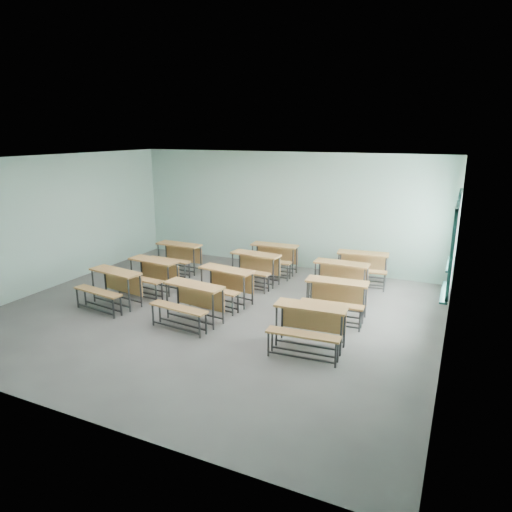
{
  "coord_description": "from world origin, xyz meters",
  "views": [
    {
      "loc": [
        4.58,
        -7.84,
        3.72
      ],
      "look_at": [
        0.4,
        1.2,
        1.0
      ],
      "focal_mm": 32.0,
      "sensor_mm": 36.0,
      "label": 1
    }
  ],
  "objects_px": {
    "desk_unit_r0c1": "(191,298)",
    "desk_unit_r3c1": "(273,255)",
    "desk_unit_r0c2": "(309,321)",
    "desk_unit_r1c2": "(336,294)",
    "desk_unit_r2c0": "(177,254)",
    "desk_unit_r1c0": "(151,271)",
    "desk_unit_r0c0": "(112,283)",
    "desk_unit_r2c2": "(340,274)",
    "desk_unit_r1c1": "(224,281)",
    "desk_unit_r2c1": "(253,264)",
    "desk_unit_r3c2": "(362,264)"
  },
  "relations": [
    {
      "from": "desk_unit_r0c2",
      "to": "desk_unit_r3c2",
      "type": "height_order",
      "value": "same"
    },
    {
      "from": "desk_unit_r0c2",
      "to": "desk_unit_r1c2",
      "type": "distance_m",
      "value": 1.54
    },
    {
      "from": "desk_unit_r0c0",
      "to": "desk_unit_r3c1",
      "type": "bearing_deg",
      "value": 66.11
    },
    {
      "from": "desk_unit_r1c2",
      "to": "desk_unit_r2c0",
      "type": "distance_m",
      "value": 4.94
    },
    {
      "from": "desk_unit_r2c2",
      "to": "desk_unit_r3c1",
      "type": "bearing_deg",
      "value": 155.36
    },
    {
      "from": "desk_unit_r0c0",
      "to": "desk_unit_r3c1",
      "type": "distance_m",
      "value": 4.32
    },
    {
      "from": "desk_unit_r3c1",
      "to": "desk_unit_r1c2",
      "type": "bearing_deg",
      "value": -47.29
    },
    {
      "from": "desk_unit_r2c1",
      "to": "desk_unit_r3c2",
      "type": "bearing_deg",
      "value": 30.5
    },
    {
      "from": "desk_unit_r1c0",
      "to": "desk_unit_r3c2",
      "type": "height_order",
      "value": "same"
    },
    {
      "from": "desk_unit_r0c0",
      "to": "desk_unit_r2c2",
      "type": "distance_m",
      "value": 5.13
    },
    {
      "from": "desk_unit_r0c1",
      "to": "desk_unit_r3c2",
      "type": "xyz_separation_m",
      "value": [
        2.56,
        3.89,
        0.0
      ]
    },
    {
      "from": "desk_unit_r0c1",
      "to": "desk_unit_r3c1",
      "type": "bearing_deg",
      "value": 92.59
    },
    {
      "from": "desk_unit_r2c2",
      "to": "desk_unit_r3c1",
      "type": "distance_m",
      "value": 2.29
    },
    {
      "from": "desk_unit_r2c1",
      "to": "desk_unit_r2c0",
      "type": "bearing_deg",
      "value": -177.35
    },
    {
      "from": "desk_unit_r2c0",
      "to": "desk_unit_r3c2",
      "type": "bearing_deg",
      "value": 14.47
    },
    {
      "from": "desk_unit_r0c1",
      "to": "desk_unit_r0c2",
      "type": "bearing_deg",
      "value": 2.87
    },
    {
      "from": "desk_unit_r1c2",
      "to": "desk_unit_r3c2",
      "type": "distance_m",
      "value": 2.48
    },
    {
      "from": "desk_unit_r0c1",
      "to": "desk_unit_r1c0",
      "type": "distance_m",
      "value": 2.18
    },
    {
      "from": "desk_unit_r1c1",
      "to": "desk_unit_r3c2",
      "type": "relative_size",
      "value": 1.0
    },
    {
      "from": "desk_unit_r3c1",
      "to": "desk_unit_r3c2",
      "type": "distance_m",
      "value": 2.36
    },
    {
      "from": "desk_unit_r2c2",
      "to": "desk_unit_r0c2",
      "type": "bearing_deg",
      "value": -85.68
    },
    {
      "from": "desk_unit_r3c1",
      "to": "desk_unit_r0c2",
      "type": "bearing_deg",
      "value": -61.9
    },
    {
      "from": "desk_unit_r0c1",
      "to": "desk_unit_r1c1",
      "type": "bearing_deg",
      "value": 92.0
    },
    {
      "from": "desk_unit_r0c0",
      "to": "desk_unit_r1c0",
      "type": "xyz_separation_m",
      "value": [
        0.21,
        1.08,
        0.0
      ]
    },
    {
      "from": "desk_unit_r1c0",
      "to": "desk_unit_r1c2",
      "type": "bearing_deg",
      "value": 8.56
    },
    {
      "from": "desk_unit_r0c1",
      "to": "desk_unit_r0c2",
      "type": "relative_size",
      "value": 1.01
    },
    {
      "from": "desk_unit_r0c0",
      "to": "desk_unit_r2c0",
      "type": "distance_m",
      "value": 2.68
    },
    {
      "from": "desk_unit_r3c2",
      "to": "desk_unit_r2c0",
      "type": "bearing_deg",
      "value": -173.42
    },
    {
      "from": "desk_unit_r0c1",
      "to": "desk_unit_r1c0",
      "type": "xyz_separation_m",
      "value": [
        -1.85,
        1.14,
        0.0
      ]
    },
    {
      "from": "desk_unit_r0c2",
      "to": "desk_unit_r1c0",
      "type": "bearing_deg",
      "value": 159.53
    },
    {
      "from": "desk_unit_r2c0",
      "to": "desk_unit_r2c1",
      "type": "height_order",
      "value": "same"
    },
    {
      "from": "desk_unit_r0c0",
      "to": "desk_unit_r2c2",
      "type": "height_order",
      "value": "same"
    },
    {
      "from": "desk_unit_r1c1",
      "to": "desk_unit_r3c2",
      "type": "distance_m",
      "value": 3.66
    },
    {
      "from": "desk_unit_r1c0",
      "to": "desk_unit_r2c2",
      "type": "bearing_deg",
      "value": 26.6
    },
    {
      "from": "desk_unit_r2c0",
      "to": "desk_unit_r2c2",
      "type": "bearing_deg",
      "value": 1.38
    },
    {
      "from": "desk_unit_r1c0",
      "to": "desk_unit_r2c2",
      "type": "distance_m",
      "value": 4.45
    },
    {
      "from": "desk_unit_r2c0",
      "to": "desk_unit_r2c1",
      "type": "xyz_separation_m",
      "value": [
        2.32,
        -0.06,
        0.0
      ]
    },
    {
      "from": "desk_unit_r2c0",
      "to": "desk_unit_r0c1",
      "type": "bearing_deg",
      "value": -50.36
    },
    {
      "from": "desk_unit_r1c1",
      "to": "desk_unit_r2c0",
      "type": "bearing_deg",
      "value": 153.42
    },
    {
      "from": "desk_unit_r3c1",
      "to": "desk_unit_r3c2",
      "type": "height_order",
      "value": "same"
    },
    {
      "from": "desk_unit_r1c0",
      "to": "desk_unit_r1c1",
      "type": "bearing_deg",
      "value": 6.94
    },
    {
      "from": "desk_unit_r1c0",
      "to": "desk_unit_r2c2",
      "type": "relative_size",
      "value": 1.05
    },
    {
      "from": "desk_unit_r0c1",
      "to": "desk_unit_r3c1",
      "type": "distance_m",
      "value": 3.75
    },
    {
      "from": "desk_unit_r1c0",
      "to": "desk_unit_r2c1",
      "type": "distance_m",
      "value": 2.5
    },
    {
      "from": "desk_unit_r1c1",
      "to": "desk_unit_r2c1",
      "type": "height_order",
      "value": "same"
    },
    {
      "from": "desk_unit_r1c0",
      "to": "desk_unit_r3c1",
      "type": "distance_m",
      "value": 3.31
    },
    {
      "from": "desk_unit_r0c2",
      "to": "desk_unit_r2c0",
      "type": "bearing_deg",
      "value": 144.43
    },
    {
      "from": "desk_unit_r3c2",
      "to": "desk_unit_r1c1",
      "type": "bearing_deg",
      "value": -139.8
    },
    {
      "from": "desk_unit_r2c1",
      "to": "desk_unit_r2c2",
      "type": "height_order",
      "value": "same"
    },
    {
      "from": "desk_unit_r3c1",
      "to": "desk_unit_r1c1",
      "type": "bearing_deg",
      "value": -95.47
    }
  ]
}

